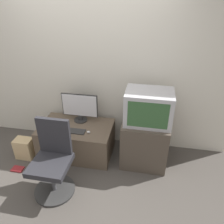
{
  "coord_description": "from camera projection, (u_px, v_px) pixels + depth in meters",
  "views": [
    {
      "loc": [
        0.94,
        -1.74,
        2.31
      ],
      "look_at": [
        0.43,
        0.98,
        0.74
      ],
      "focal_mm": 35.0,
      "sensor_mm": 36.0,
      "label": 1
    }
  ],
  "objects": [
    {
      "name": "main_monitor",
      "position": [
        80.0,
        107.0,
        3.34
      ],
      "size": [
        0.56,
        0.21,
        0.45
      ],
      "color": "#2D2D2D",
      "rests_on": "desk"
    },
    {
      "name": "ground_plane",
      "position": [
        65.0,
        197.0,
        2.78
      ],
      "size": [
        12.0,
        12.0,
        0.0
      ],
      "primitive_type": "plane",
      "color": "#4C4742"
    },
    {
      "name": "side_stand",
      "position": [
        144.0,
        141.0,
        3.23
      ],
      "size": [
        0.65,
        0.62,
        0.7
      ],
      "color": "#4C4238",
      "rests_on": "ground_plane"
    },
    {
      "name": "crt_tv",
      "position": [
        149.0,
        107.0,
        2.91
      ],
      "size": [
        0.63,
        0.45,
        0.46
      ],
      "color": "#B7B7BC",
      "rests_on": "side_stand"
    },
    {
      "name": "keyboard",
      "position": [
        74.0,
        131.0,
        3.18
      ],
      "size": [
        0.32,
        0.13,
        0.01
      ],
      "color": "#2D2D2D",
      "rests_on": "desk"
    },
    {
      "name": "cardboard_box_lower",
      "position": [
        25.0,
        148.0,
        3.36
      ],
      "size": [
        0.27,
        0.19,
        0.33
      ],
      "color": "#D1B27F",
      "rests_on": "ground_plane"
    },
    {
      "name": "office_chair",
      "position": [
        53.0,
        163.0,
        2.71
      ],
      "size": [
        0.52,
        0.52,
        0.98
      ],
      "color": "#333333",
      "rests_on": "ground_plane"
    },
    {
      "name": "wall_back",
      "position": [
        88.0,
        66.0,
        3.27
      ],
      "size": [
        4.4,
        0.05,
        2.6
      ],
      "color": "silver",
      "rests_on": "ground_plane"
    },
    {
      "name": "desk",
      "position": [
        77.0,
        139.0,
        3.43
      ],
      "size": [
        1.1,
        0.67,
        0.49
      ],
      "color": "brown",
      "rests_on": "ground_plane"
    },
    {
      "name": "book",
      "position": [
        18.0,
        169.0,
        3.19
      ],
      "size": [
        0.16,
        0.11,
        0.02
      ],
      "color": "maroon",
      "rests_on": "ground_plane"
    },
    {
      "name": "mouse",
      "position": [
        89.0,
        132.0,
        3.14
      ],
      "size": [
        0.05,
        0.03,
        0.03
      ],
      "color": "silver",
      "rests_on": "desk"
    }
  ]
}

